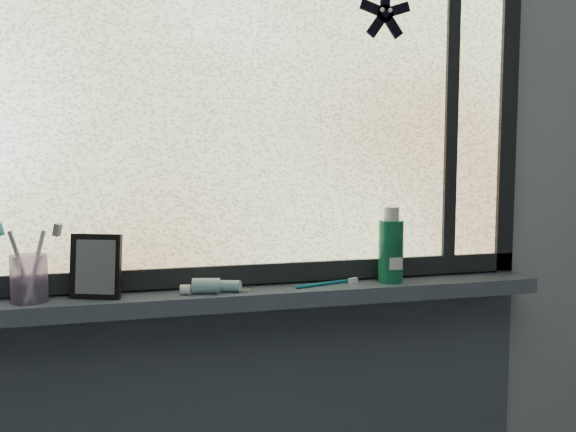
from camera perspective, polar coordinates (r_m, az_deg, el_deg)
The scene contains 13 objects.
wall_back at distance 1.65m, azimuth -4.98°, elevation 1.82°, with size 3.00×0.01×2.50m, color #9EA3A8.
windowsill at distance 1.61m, azimuth -4.43°, elevation -7.25°, with size 1.62×0.14×0.04m, color #454E5C.
window_pane at distance 1.63m, azimuth -4.92°, elevation 11.62°, with size 1.50×0.01×1.00m, color silver.
frame_bottom at distance 1.65m, azimuth -4.75°, elevation -5.19°, with size 1.60×0.03×0.05m, color black.
frame_right at distance 1.92m, azimuth 18.90°, elevation 10.44°, with size 0.05×0.03×1.10m, color black.
frame_mullion at distance 1.83m, azimuth 14.27°, elevation 10.82°, with size 0.04×0.03×1.00m, color black.
starfish_sticker at distance 1.77m, azimuth 8.61°, elevation 17.37°, with size 0.15×0.02×0.15m, color black, non-canonical shape.
vanity_mirror at distance 1.57m, azimuth -16.72°, elevation -4.30°, with size 0.12×0.06×0.15m, color black.
toothpaste_tube at distance 1.58m, azimuth -6.49°, elevation -6.14°, with size 0.21×0.04×0.04m, color silver, non-canonical shape.
toothbrush_cup at distance 1.58m, azimuth -22.03°, elevation -5.18°, with size 0.08×0.08×0.11m, color #C2A4DA.
toothbrush_lying at distance 1.66m, azimuth 3.06°, elevation -5.97°, with size 0.19×0.02×0.01m, color #0D657D, non-canonical shape.
mouthwash_bottle at distance 1.70m, azimuth 9.14°, elevation -2.54°, with size 0.07×0.07×0.16m, color #1B8D5B.
cream_tube at distance 1.72m, azimuth 9.00°, elevation -2.95°, with size 0.05×0.05×0.11m, color silver.
Camera 1 is at (-0.29, -0.32, 1.36)m, focal length 40.00 mm.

